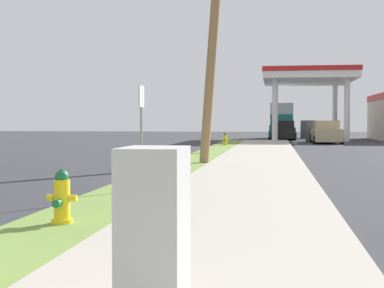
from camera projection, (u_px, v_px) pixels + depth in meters
The scene contains 10 objects.
fire_hydrant_nearest at pixel (62, 200), 7.64m from camera, with size 0.42×0.37×0.74m.
fire_hydrant_second at pixel (162, 161), 14.98m from camera, with size 0.42×0.38×0.74m.
fire_hydrant_third at pixel (205, 146), 24.70m from camera, with size 0.42×0.37×0.74m.
fire_hydrant_fourth at pixel (225, 140), 32.72m from camera, with size 0.42×0.37×0.74m.
utility_pole_midground at pixel (213, 35), 19.04m from camera, with size 1.31×1.29×8.54m.
utility_cabinet at pixel (154, 239), 3.96m from camera, with size 0.50×0.65×1.21m.
street_sign_post at pixel (141, 116), 11.28m from camera, with size 0.05×0.36×2.12m.
car_black_by_near_pump at pixel (284, 131), 45.94m from camera, with size 2.15×4.59×1.57m.
car_tan_by_far_pump at pixel (326, 133), 38.63m from camera, with size 1.97×4.51×1.57m.
truck_teal_at_forecourt at pixel (282, 122), 49.13m from camera, with size 2.24×6.44×3.11m.
Camera 1 is at (3.61, -2.68, 1.51)m, focal length 52.28 mm.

